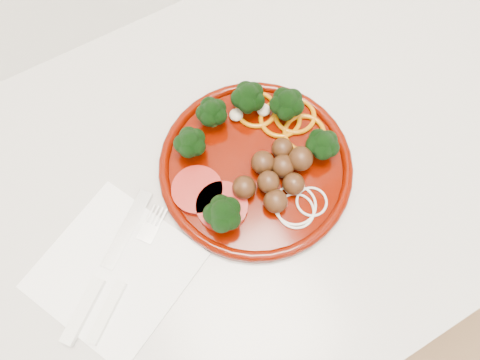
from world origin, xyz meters
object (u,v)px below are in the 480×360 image
knife (98,284)px  plate (255,159)px  napkin (115,270)px  fork (116,295)px

knife → plate: bearing=-27.5°
plate → knife: size_ratio=1.49×
napkin → knife: size_ratio=0.97×
napkin → fork: bearing=-109.8°
plate → knife: bearing=-170.6°
plate → knife: (-0.25, -0.04, -0.01)m
plate → fork: (-0.23, -0.06, -0.01)m
knife → fork: (0.01, -0.02, -0.00)m
napkin → fork: 0.03m
knife → fork: knife is taller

